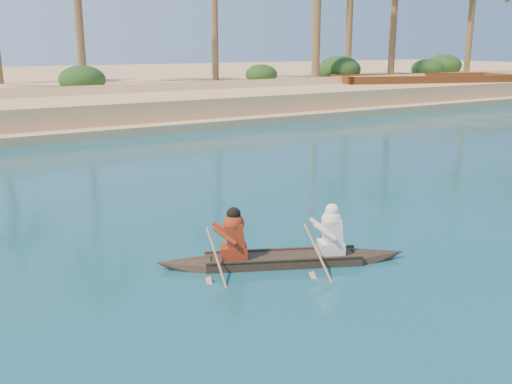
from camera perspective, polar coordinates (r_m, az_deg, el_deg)
shrub_cluster at (r=32.88m, az=-23.21°, el=8.90°), size 100.00×6.00×2.40m
canoe at (r=10.02m, az=2.71°, el=-5.94°), size 4.27×2.39×1.22m
barge_right at (r=41.89m, az=16.26°, el=9.78°), size 13.23×7.97×2.09m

